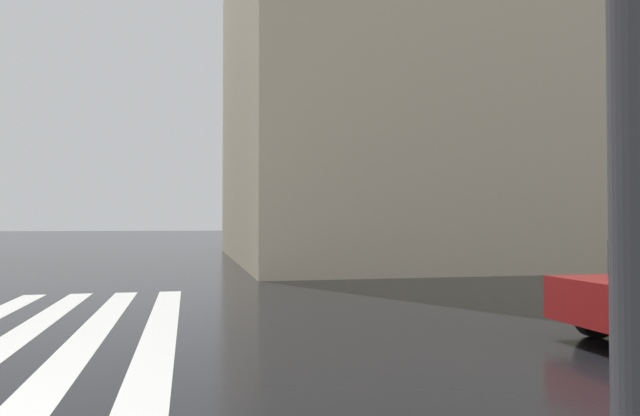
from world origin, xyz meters
TOP-DOWN VIEW (x-y plane):
  - haussmann_block_corner at (21.60, -19.21)m, footprint 18.20×27.13m

SIDE VIEW (x-z plane):
  - haussmann_block_corner at x=21.60m, z-range -0.25..24.22m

